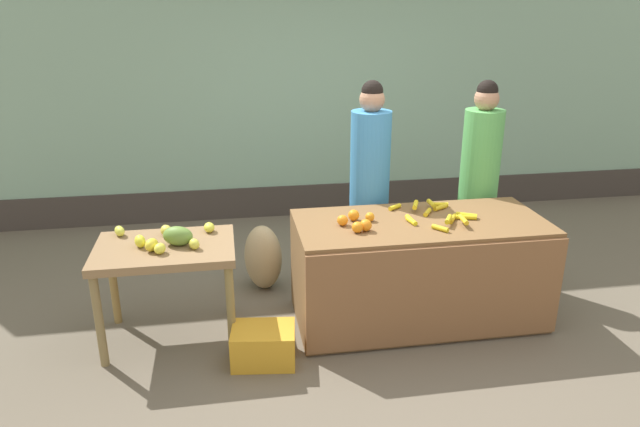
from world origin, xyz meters
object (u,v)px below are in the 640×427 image
(vendor_woman_blue_shirt, at_px, (369,186))
(produce_crate, at_px, (264,345))
(vendor_woman_green_shirt, at_px, (479,181))
(produce_sack, at_px, (263,257))

(vendor_woman_blue_shirt, distance_m, produce_crate, 1.70)
(produce_crate, bearing_deg, vendor_woman_green_shirt, 28.85)
(vendor_woman_green_shirt, bearing_deg, produce_sack, 179.15)
(produce_crate, bearing_deg, vendor_woman_blue_shirt, 47.40)
(produce_sack, bearing_deg, produce_crate, -94.38)
(vendor_woman_blue_shirt, distance_m, vendor_woman_green_shirt, 1.00)
(vendor_woman_blue_shirt, xyz_separation_m, produce_crate, (-1.02, -1.11, -0.78))
(vendor_woman_blue_shirt, height_order, vendor_woman_green_shirt, vendor_woman_blue_shirt)
(vendor_woman_green_shirt, distance_m, produce_crate, 2.43)
(vendor_woman_green_shirt, relative_size, produce_sack, 3.06)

